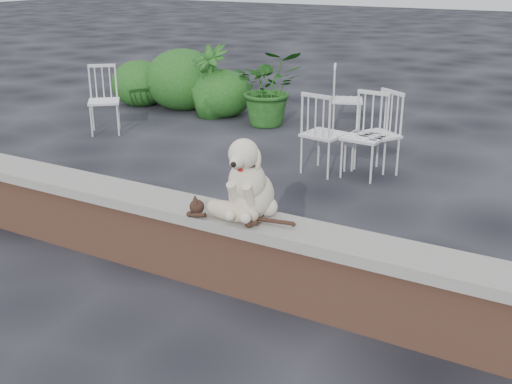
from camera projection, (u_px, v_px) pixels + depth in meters
The scene contains 13 objects.
ground at pixel (170, 267), 4.94m from camera, with size 60.00×60.00×0.00m, color black.
brick_wall at pixel (168, 239), 4.86m from camera, with size 6.00×0.30×0.50m, color brown.
capstone at pixel (166, 204), 4.76m from camera, with size 6.20×0.40×0.08m, color slate.
dog at pixel (251, 175), 4.34m from camera, with size 0.40×0.53×0.61m, color beige, non-canonical shape.
cat at pixel (231, 210), 4.33m from camera, with size 0.92×0.22×0.16m, color tan, non-canonical shape.
chair_d at pixel (376, 134), 6.98m from camera, with size 0.56×0.56×0.94m, color silver, non-canonical shape.
chair_c at pixel (324, 133), 7.01m from camera, with size 0.56×0.56×0.94m, color silver, non-canonical shape.
chair_e at pixel (347, 99), 8.74m from camera, with size 0.56×0.56×0.94m, color silver, non-canonical shape.
chair_a at pixel (104, 100), 8.66m from camera, with size 0.56×0.56×0.94m, color silver, non-canonical shape.
chair_b at pixel (364, 136), 6.88m from camera, with size 0.56×0.56×0.94m, color silver, non-canonical shape.
potted_plant_a at pixel (269, 87), 9.06m from camera, with size 1.01×0.87×1.12m, color #174012.
potted_plant_b at pixel (210, 81), 9.55m from camera, with size 0.62×0.62×1.11m, color #174012.
shrubbery at pixel (181, 84), 10.15m from camera, with size 2.61×1.21×1.02m.
Camera 1 is at (2.79, -3.50, 2.28)m, focal length 43.61 mm.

